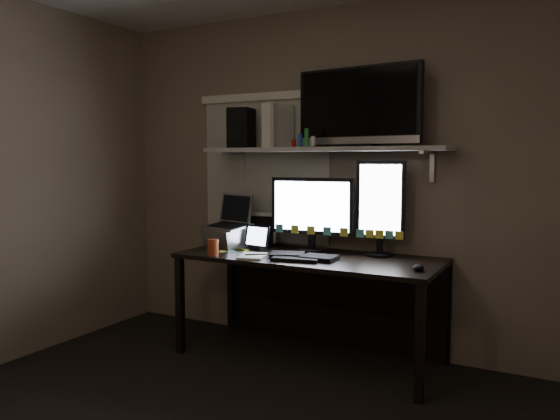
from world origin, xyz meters
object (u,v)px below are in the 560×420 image
Objects in this scene: mouse at (418,267)px; game_console at (278,126)px; keyboard at (303,256)px; cup at (213,247)px; speaker at (241,128)px; monitor_portrait at (380,208)px; desk at (316,278)px; monitor_landscape at (312,214)px; tablet at (258,238)px; tv at (358,107)px; laptop at (227,221)px.

game_console is (-1.14, 0.35, 0.89)m from mouse.
cup is (-0.60, -0.19, 0.04)m from keyboard.
game_console is 0.30m from speaker.
monitor_portrait reaches higher than cup.
monitor_landscape reaches higher than desk.
mouse is at bearing -52.12° from monitor_portrait.
cup is at bearing -171.75° from mouse.
cup is at bearing -93.64° from speaker.
tablet is 0.85m from speaker.
tv reaches higher than game_console.
game_console is at bearing -5.51° from speaker.
monitor_landscape is 2.08× the size of speaker.
speaker is (-0.06, 0.48, 0.84)m from cup.
keyboard is at bearing 179.18° from mouse.
monitor_portrait is 5.93× the size of cup.
tablet is (-0.43, -0.08, 0.27)m from desk.
cup is at bearing -172.71° from keyboard.
desk is 1.26m from speaker.
cup is (-1.02, -0.53, -0.28)m from monitor_portrait.
cup is at bearing -144.32° from desk.
keyboard is at bearing -147.48° from monitor_portrait.
game_console is at bearing 175.79° from monitor_portrait.
tablet is at bearing -103.07° from game_console.
tablet is at bearing 64.84° from cup.
monitor_landscape is 0.50m from monitor_portrait.
tablet is 0.70× the size of speaker.
keyboard is 0.63m from cup.
tv is at bearing 146.25° from mouse.
tablet is (-0.44, 0.15, 0.08)m from keyboard.
tablet is at bearing 150.92° from keyboard.
laptop reaches higher than mouse.
mouse is (0.36, -0.37, -0.32)m from monitor_portrait.
monitor_landscape is 1.95× the size of game_console.
tv is (0.25, 0.34, 1.01)m from keyboard.
keyboard is (0.01, -0.23, 0.19)m from desk.
monitor_landscape reaches higher than tablet.
game_console is (0.08, 0.17, 0.82)m from tablet.
desk is 3.80× the size of keyboard.
tablet is (-0.86, -0.19, -0.24)m from monitor_portrait.
monitor_portrait is 0.63m from keyboard.
laptop is at bearing -130.41° from speaker.
desk is at bearing -43.81° from monitor_landscape.
speaker is (-1.45, 0.32, 0.88)m from mouse.
tv is (-0.53, 0.38, 1.00)m from mouse.
speaker is at bearing -161.54° from game_console.
monitor_landscape is at bearing -11.31° from speaker.
laptop is (-0.66, -0.11, -0.08)m from monitor_landscape.
keyboard is 1.58× the size of speaker.
tv reaches higher than desk.
tv is at bearing 24.53° from tablet.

